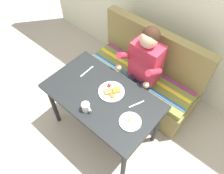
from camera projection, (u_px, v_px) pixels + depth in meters
ground_plane at (104, 129)px, 2.77m from camera, size 8.00×8.00×0.00m
table at (102, 100)px, 2.26m from camera, size 1.20×0.70×0.73m
couch at (143, 78)px, 2.87m from camera, size 1.44×0.56×1.00m
person at (142, 66)px, 2.44m from camera, size 0.45×0.61×1.21m
plate_breakfast at (111, 91)px, 2.21m from camera, size 0.27×0.27×0.05m
plate_eggs at (130, 122)px, 2.00m from camera, size 0.21×0.21×0.04m
coffee_mug at (86, 107)px, 2.06m from camera, size 0.12×0.08×0.09m
fork at (137, 104)px, 2.13m from camera, size 0.08×0.16×0.00m
knife at (87, 71)px, 2.40m from camera, size 0.02×0.20×0.00m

